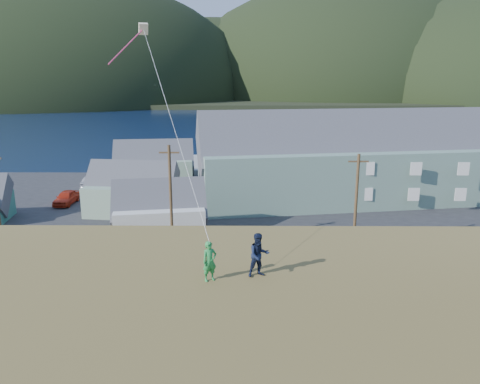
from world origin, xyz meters
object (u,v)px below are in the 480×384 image
shed_palegreen_near (132,190)px  shed_palegreen_far (154,163)px  lodge (357,159)px  wharf (195,164)px  kite_flyer_navy (259,255)px  shed_white (160,212)px  kite_flyer_green (210,261)px

shed_palegreen_near → shed_palegreen_far: bearing=97.6°
lodge → shed_palegreen_near: 25.89m
shed_palegreen_near → wharf: bearing=87.4°
kite_flyer_navy → wharf: bearing=79.2°
wharf → shed_palegreen_far: size_ratio=2.25×
lodge → shed_white: size_ratio=4.19×
wharf → shed_palegreen_far: 12.49m
shed_palegreen_near → kite_flyer_green: kite_flyer_green is taller
shed_palegreen_far → kite_flyer_green: (11.16, -47.45, 5.17)m
kite_flyer_green → shed_palegreen_far: bearing=73.3°
wharf → shed_palegreen_far: bearing=-110.9°
shed_palegreen_near → kite_flyer_green: size_ratio=6.68×
shed_palegreen_near → kite_flyer_navy: (12.52, -32.20, 5.45)m
shed_palegreen_far → kite_flyer_navy: kite_flyer_navy is taller
shed_palegreen_near → shed_palegreen_far: size_ratio=0.87×
shed_palegreen_far → wharf: bearing=61.1°
shed_palegreen_far → kite_flyer_green: 49.02m
shed_palegreen_near → shed_palegreen_far: 14.86m
kite_flyer_green → kite_flyer_navy: 1.85m
wharf → shed_palegreen_near: bearing=-98.5°
shed_palegreen_far → kite_flyer_green: kite_flyer_green is taller
wharf → kite_flyer_green: 59.78m
lodge → kite_flyer_navy: (-12.65, -37.74, 3.05)m
kite_flyer_navy → kite_flyer_green: bearing=173.4°
lodge → shed_palegreen_near: bearing=-177.1°
lodge → shed_white: 24.99m
kite_flyer_navy → shed_white: bearing=89.5°
wharf → shed_white: (0.44, -34.39, 2.09)m
shed_palegreen_near → kite_flyer_green: 34.73m
shed_palegreen_far → lodge: bearing=-28.0°
kite_flyer_green → lodge: bearing=39.3°
lodge → shed_palegreen_far: bearing=150.5°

